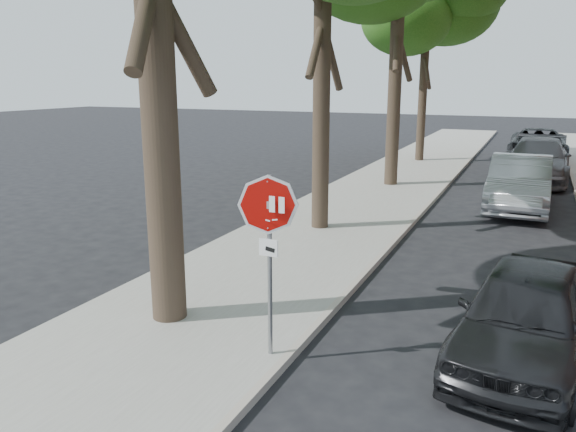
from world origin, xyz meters
name	(u,v)px	position (x,y,z in m)	size (l,w,h in m)	color
ground	(316,371)	(0.00, 0.00, 0.00)	(120.00, 120.00, 0.00)	black
sidewalk_left	(373,195)	(-2.50, 12.00, 0.06)	(4.00, 55.00, 0.12)	gray
curb_left	(433,200)	(-0.45, 12.00, 0.07)	(0.12, 55.00, 0.13)	#9E9384
stop_sign	(269,231)	(-0.70, -0.03, 1.95)	(0.76, 0.34, 2.61)	gray
tree_far	(428,7)	(-2.72, 21.11, 7.21)	(5.29, 4.91, 9.33)	black
car_a	(525,315)	(2.60, 1.50, 0.70)	(1.66, 4.12, 1.40)	black
car_b	(520,183)	(2.14, 11.96, 0.83)	(1.75, 5.02, 1.66)	#9EA0A5
car_c	(537,160)	(2.60, 17.66, 0.84)	(2.35, 5.78, 1.68)	#545459
car_d	(538,145)	(2.56, 23.74, 0.80)	(2.66, 5.77, 1.60)	black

